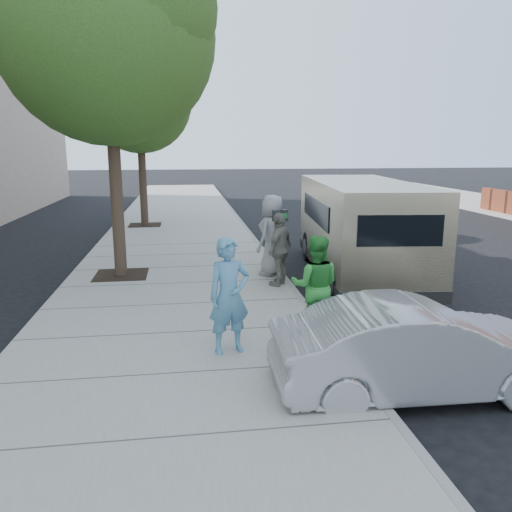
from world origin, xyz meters
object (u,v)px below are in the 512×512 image
Objects in this scene: van at (359,227)px; person_officer at (229,296)px; sedan at (418,349)px; person_green_shirt at (315,286)px; parking_meter at (280,230)px; person_gray_shirt at (272,235)px; tree_near at (109,27)px; tree_far at (140,95)px; person_striped_polo at (280,249)px.

van is 5.64m from person_officer.
person_green_shirt is (-0.86, 1.80, 0.35)m from sedan.
person_officer reaches higher than person_green_shirt.
parking_meter is 0.86× the size of person_gray_shirt.
person_gray_shirt reaches higher than person_green_shirt.
tree_near is 1.19× the size of van.
tree_far is at bearing 100.02° from parking_meter.
parking_meter is at bearing -17.32° from tree_near.
tree_near is 8.96m from sedan.
person_officer is 0.91× the size of person_gray_shirt.
person_striped_polo is at bearing -21.68° from tree_near.
sedan is at bearing 50.82° from person_gray_shirt.
tree_near is 7.18m from person_green_shirt.
tree_far is 1.77× the size of sedan.
parking_meter reaches higher than person_striped_polo.
parking_meter is at bearing 10.24° from sedan.
parking_meter reaches higher than sedan.
tree_near is 2.06× the size of sedan.
sedan is at bearing -72.53° from tree_far.
parking_meter is at bearing -152.55° from person_striped_polo.
tree_far is at bearing -121.39° from person_striped_polo.
tree_far reaches higher than sedan.
sedan is 2.32× the size of person_striped_polo.
person_officer is (-1.45, -3.70, -0.31)m from parking_meter.
sedan is at bearing -45.04° from person_officer.
person_striped_polo is at bearing 42.17° from person_gray_shirt.
person_striped_polo is (-2.11, -1.00, -0.27)m from van.
person_green_shirt reaches higher than sedan.
sedan is (4.31, -6.10, -4.94)m from tree_near.
person_green_shirt is (-2.11, -3.93, -0.26)m from van.
parking_meter is at bearing -68.05° from tree_far.
tree_far is 10.39m from person_striped_polo.
tree_far reaches higher than person_officer.
tree_far is 4.11× the size of person_striped_polo.
person_striped_polo is at bearing -148.87° from van.
van is at bearing -55.08° from tree_far.
tree_far is at bearing -114.62° from person_gray_shirt.
sedan is (0.81, -5.01, -0.70)m from parking_meter.
person_gray_shirt reaches higher than person_striped_polo.
person_striped_polo is (-0.86, 4.73, 0.34)m from sedan.
person_gray_shirt is at bearing -7.47° from tree_near.
sedan is (-1.25, -5.73, -0.61)m from van.
person_gray_shirt is (0.00, 3.85, 0.13)m from person_green_shirt.
tree_near is at bearing 36.32° from sedan.
person_officer is (-3.51, -4.42, -0.22)m from van.
person_officer is at bearing -122.66° from van.
person_green_shirt is at bearing -51.22° from tree_near.
tree_far is at bearing 84.63° from person_officer.
van is at bearing 36.75° from person_officer.
person_officer is at bearing 15.35° from person_striped_polo.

